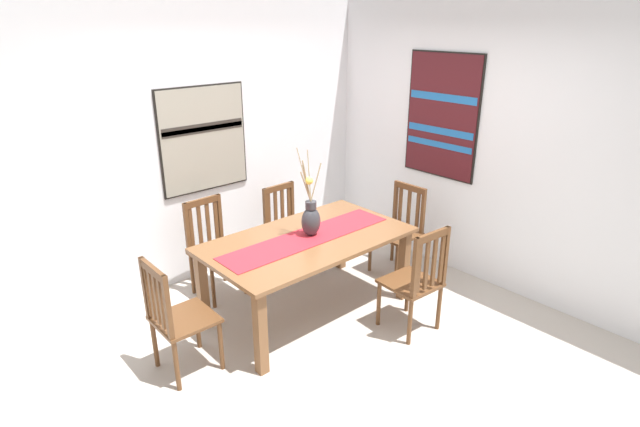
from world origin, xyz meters
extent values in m
cube|color=#B2A89E|center=(0.00, 0.00, -0.01)|extent=(6.40, 6.40, 0.03)
cube|color=silver|center=(0.00, 1.86, 1.35)|extent=(6.40, 0.12, 2.70)
cube|color=silver|center=(1.86, 0.00, 1.35)|extent=(0.12, 6.40, 2.70)
cube|color=brown|center=(0.09, 0.52, 0.71)|extent=(1.80, 1.01, 0.03)
cube|color=brown|center=(-0.73, 0.09, 0.35)|extent=(0.08, 0.08, 0.69)
cube|color=brown|center=(0.91, 0.09, 0.35)|extent=(0.08, 0.08, 0.69)
cube|color=brown|center=(-0.73, 0.94, 0.35)|extent=(0.08, 0.08, 0.69)
cube|color=brown|center=(0.91, 0.94, 0.35)|extent=(0.08, 0.08, 0.69)
cube|color=#B7232D|center=(0.09, 0.52, 0.73)|extent=(1.65, 0.36, 0.01)
ellipsoid|color=#333338|center=(0.15, 0.53, 0.86)|extent=(0.18, 0.15, 0.26)
cylinder|color=#333338|center=(0.15, 0.53, 1.01)|extent=(0.10, 0.10, 0.07)
cylinder|color=#997F5B|center=(0.13, 0.60, 1.27)|extent=(0.05, 0.14, 0.45)
cylinder|color=#997F5B|center=(0.15, 0.56, 1.26)|extent=(0.02, 0.06, 0.44)
cylinder|color=#997F5B|center=(0.10, 0.54, 1.19)|extent=(0.12, 0.01, 0.29)
cylinder|color=#997F5B|center=(0.12, 0.56, 1.21)|extent=(0.06, 0.05, 0.33)
cylinder|color=#997F5B|center=(0.20, 0.53, 1.21)|extent=(0.12, 0.02, 0.32)
cylinder|color=#997F5B|center=(0.11, 0.54, 1.23)|extent=(0.10, 0.01, 0.38)
sphere|color=#E5CC4C|center=(0.11, 0.51, 1.24)|extent=(0.07, 0.07, 0.07)
cube|color=brown|center=(-0.35, 1.32, 0.43)|extent=(0.44, 0.44, 0.03)
cylinder|color=brown|center=(-0.16, 1.15, 0.21)|extent=(0.04, 0.04, 0.42)
cylinder|color=brown|center=(-0.52, 1.13, 0.21)|extent=(0.04, 0.04, 0.42)
cylinder|color=brown|center=(-0.18, 1.51, 0.21)|extent=(0.04, 0.04, 0.42)
cylinder|color=brown|center=(-0.54, 1.49, 0.21)|extent=(0.04, 0.04, 0.42)
cube|color=brown|center=(-0.18, 1.52, 0.69)|extent=(0.04, 0.04, 0.49)
cube|color=brown|center=(-0.54, 1.50, 0.69)|extent=(0.04, 0.04, 0.49)
cube|color=brown|center=(-0.36, 1.51, 0.90)|extent=(0.38, 0.05, 0.06)
cube|color=brown|center=(-0.22, 1.52, 0.67)|extent=(0.04, 0.02, 0.40)
cube|color=brown|center=(-0.31, 1.51, 0.67)|extent=(0.04, 0.02, 0.40)
cube|color=brown|center=(-0.40, 1.51, 0.67)|extent=(0.04, 0.02, 0.40)
cube|color=brown|center=(-0.50, 1.50, 0.67)|extent=(0.04, 0.02, 0.40)
cube|color=brown|center=(-1.11, 0.51, 0.43)|extent=(0.42, 0.42, 0.03)
cylinder|color=brown|center=(-0.93, 0.69, 0.21)|extent=(0.04, 0.04, 0.42)
cylinder|color=brown|center=(-0.93, 0.33, 0.21)|extent=(0.04, 0.04, 0.42)
cylinder|color=brown|center=(-1.29, 0.69, 0.21)|extent=(0.04, 0.04, 0.42)
cylinder|color=brown|center=(-1.29, 0.33, 0.21)|extent=(0.04, 0.04, 0.42)
cube|color=brown|center=(-1.30, 0.69, 0.69)|extent=(0.04, 0.04, 0.49)
cube|color=brown|center=(-1.30, 0.33, 0.69)|extent=(0.04, 0.04, 0.49)
cube|color=brown|center=(-1.30, 0.51, 0.90)|extent=(0.03, 0.38, 0.06)
cube|color=brown|center=(-1.30, 0.66, 0.67)|extent=(0.02, 0.04, 0.40)
cube|color=brown|center=(-1.30, 0.58, 0.67)|extent=(0.02, 0.04, 0.40)
cube|color=brown|center=(-1.30, 0.51, 0.67)|extent=(0.02, 0.04, 0.40)
cube|color=brown|center=(-1.30, 0.43, 0.67)|extent=(0.02, 0.04, 0.40)
cube|color=brown|center=(-1.30, 0.36, 0.67)|extent=(0.02, 0.04, 0.40)
cube|color=brown|center=(1.26, 0.50, 0.43)|extent=(0.42, 0.42, 0.03)
cylinder|color=brown|center=(1.09, 0.32, 0.21)|extent=(0.04, 0.04, 0.42)
cylinder|color=brown|center=(1.08, 0.68, 0.21)|extent=(0.04, 0.04, 0.42)
cylinder|color=brown|center=(1.45, 0.32, 0.21)|extent=(0.04, 0.04, 0.42)
cylinder|color=brown|center=(1.44, 0.68, 0.21)|extent=(0.04, 0.04, 0.42)
cube|color=brown|center=(1.46, 0.32, 0.68)|extent=(0.04, 0.04, 0.48)
cube|color=brown|center=(1.45, 0.68, 0.68)|extent=(0.04, 0.04, 0.48)
cube|color=brown|center=(1.45, 0.50, 0.89)|extent=(0.03, 0.38, 0.06)
cube|color=brown|center=(1.45, 0.38, 0.67)|extent=(0.02, 0.04, 0.39)
cube|color=brown|center=(1.45, 0.50, 0.67)|extent=(0.02, 0.04, 0.39)
cube|color=brown|center=(1.45, 0.61, 0.67)|extent=(0.02, 0.04, 0.39)
cube|color=brown|center=(0.52, 1.29, 0.43)|extent=(0.43, 0.43, 0.03)
cylinder|color=brown|center=(0.70, 1.12, 0.21)|extent=(0.04, 0.04, 0.42)
cylinder|color=brown|center=(0.34, 1.11, 0.21)|extent=(0.04, 0.04, 0.42)
cylinder|color=brown|center=(0.69, 1.48, 0.21)|extent=(0.04, 0.04, 0.42)
cylinder|color=brown|center=(0.33, 1.47, 0.21)|extent=(0.04, 0.04, 0.42)
cube|color=brown|center=(0.69, 1.49, 0.66)|extent=(0.04, 0.04, 0.44)
cube|color=brown|center=(0.33, 1.48, 0.66)|extent=(0.04, 0.04, 0.44)
cube|color=brown|center=(0.51, 1.48, 0.85)|extent=(0.38, 0.04, 0.06)
cube|color=brown|center=(0.65, 1.49, 0.65)|extent=(0.04, 0.02, 0.35)
cube|color=brown|center=(0.56, 1.48, 0.65)|extent=(0.04, 0.02, 0.35)
cube|color=brown|center=(0.47, 1.48, 0.65)|extent=(0.04, 0.02, 0.35)
cube|color=brown|center=(0.38, 1.48, 0.65)|extent=(0.04, 0.02, 0.35)
cube|color=brown|center=(0.57, -0.25, 0.43)|extent=(0.45, 0.45, 0.03)
cylinder|color=brown|center=(0.40, -0.06, 0.21)|extent=(0.04, 0.04, 0.42)
cylinder|color=brown|center=(0.76, -0.09, 0.21)|extent=(0.04, 0.04, 0.42)
cylinder|color=brown|center=(0.38, -0.42, 0.21)|extent=(0.04, 0.04, 0.42)
cylinder|color=brown|center=(0.74, -0.45, 0.21)|extent=(0.04, 0.04, 0.42)
cube|color=brown|center=(0.38, -0.43, 0.70)|extent=(0.04, 0.04, 0.52)
cube|color=brown|center=(0.73, -0.46, 0.70)|extent=(0.04, 0.04, 0.52)
cube|color=brown|center=(0.55, -0.44, 0.93)|extent=(0.38, 0.06, 0.06)
cube|color=brown|center=(0.42, -0.44, 0.69)|extent=(0.04, 0.02, 0.43)
cube|color=brown|center=(0.51, -0.44, 0.69)|extent=(0.04, 0.02, 0.43)
cube|color=brown|center=(0.60, -0.45, 0.69)|extent=(0.04, 0.02, 0.43)
cube|color=brown|center=(0.69, -0.45, 0.69)|extent=(0.04, 0.02, 0.43)
cube|color=black|center=(-0.13, 1.80, 1.41)|extent=(0.92, 0.04, 1.02)
cube|color=gray|center=(-0.13, 1.78, 1.41)|extent=(0.89, 0.01, 0.99)
cube|color=#2D2823|center=(-0.13, 1.77, 1.53)|extent=(0.86, 0.00, 0.07)
cube|color=#2D2823|center=(-0.13, 1.77, 1.51)|extent=(0.86, 0.00, 0.06)
cube|color=black|center=(1.80, 0.42, 1.59)|extent=(0.04, 0.84, 1.24)
cube|color=#471419|center=(1.78, 0.42, 1.59)|extent=(0.01, 0.81, 1.21)
cube|color=#1E60A8|center=(1.77, 0.42, 1.44)|extent=(0.00, 0.78, 0.07)
cube|color=#1E60A8|center=(1.77, 0.42, 1.77)|extent=(0.00, 0.78, 0.07)
cube|color=#1E60A8|center=(1.77, 0.42, 1.30)|extent=(0.00, 0.78, 0.06)
camera|label=1|loc=(-2.48, -2.53, 2.51)|focal=28.30mm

